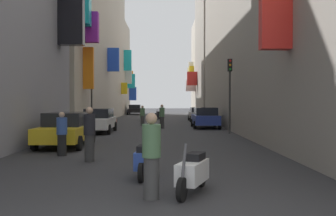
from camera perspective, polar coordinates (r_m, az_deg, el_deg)
The scene contains 22 objects.
ground_plane at distance 34.43m, azimuth -1.62°, elevation -2.27°, with size 140.00×140.00×0.00m, color #2D2D30.
building_left_mid_c at distance 44.12m, azimuth -12.00°, elevation 9.98°, with size 7.15×27.07×17.72m.
building_left_far at distance 61.10m, azimuth -8.64°, elevation 5.48°, with size 7.19×8.13×13.47m.
building_right_mid_c at distance 51.26m, azimuth 7.84°, elevation 9.25°, with size 7.35×12.62×18.64m.
building_right_far at distance 61.07m, azimuth 6.44°, elevation 5.59°, with size 6.84×7.85×13.68m.
parked_car_black at distance 57.89m, azimuth -4.78°, elevation -0.18°, with size 2.03×4.35×1.42m.
parked_car_white at distance 25.16m, azimuth -9.94°, elevation -1.72°, with size 1.89×4.31×1.50m.
parked_car_silver at distance 38.57m, azimuth 4.41°, elevation -0.83°, with size 1.87×4.09×1.36m.
parked_car_blue at distance 29.13m, azimuth 5.39°, elevation -1.33°, with size 1.92×4.36×1.50m.
parked_car_yellow at distance 17.87m, azimuth -14.44°, elevation -2.90°, with size 1.96×4.34×1.48m.
scooter_black at distance 42.05m, azimuth -1.46°, elevation -1.03°, with size 0.62×1.90×1.13m.
scooter_blue at distance 10.43m, azimuth -3.28°, elevation -7.38°, with size 0.55×1.93×1.13m.
scooter_white at distance 8.62m, azimuth 3.57°, elevation -9.17°, with size 0.83×1.87×1.13m.
scooter_green at distance 40.18m, azimuth -3.71°, elevation -1.13°, with size 0.49×1.76×1.13m.
scooter_red at distance 28.93m, azimuth -7.93°, elevation -1.99°, with size 0.68×1.84×1.13m.
pedestrian_crossing at distance 32.08m, azimuth -3.69°, elevation -1.09°, with size 0.43×0.43×1.60m.
pedestrian_near_left at distance 14.86m, azimuth -15.02°, elevation -3.63°, with size 0.54×0.54×1.59m.
pedestrian_near_right at distance 13.22m, azimuth -11.23°, elevation -3.71°, with size 0.54×0.54×1.79m.
pedestrian_mid_street at distance 8.06m, azimuth -2.40°, elevation -6.91°, with size 0.54×0.54×1.75m.
pedestrian_far_away at distance 28.65m, azimuth -0.87°, elevation -1.22°, with size 0.48×0.48×1.72m.
traffic_light_near_corner at distance 24.21m, azimuth 8.88°, elevation 3.56°, with size 0.26×0.34×4.51m.
traffic_light_far_corner at distance 29.27m, azimuth -10.95°, elevation 2.76°, with size 0.26×0.34×4.22m.
Camera 1 is at (0.71, -4.36, 1.99)m, focal length 42.36 mm.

